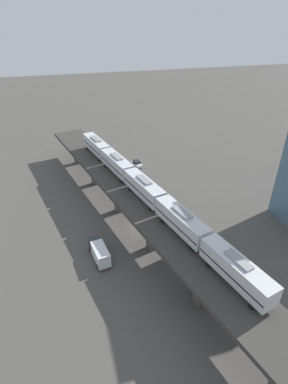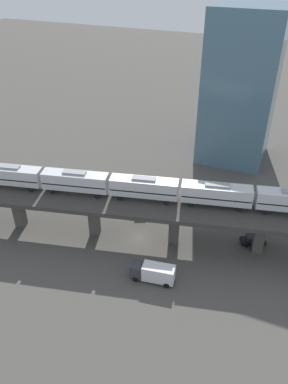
{
  "view_description": "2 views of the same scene",
  "coord_description": "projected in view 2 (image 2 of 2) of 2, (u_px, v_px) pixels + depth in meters",
  "views": [
    {
      "loc": [
        12.66,
        49.26,
        39.94
      ],
      "look_at": [
        -1.53,
        0.38,
        9.51
      ],
      "focal_mm": 28.0,
      "sensor_mm": 36.0,
      "label": 1
    },
    {
      "loc": [
        49.64,
        21.95,
        45.84
      ],
      "look_at": [
        -1.53,
        0.38,
        9.51
      ],
      "focal_mm": 35.0,
      "sensor_mm": 36.0,
      "label": 2
    }
  ],
  "objects": [
    {
      "name": "street_car_white",
      "position": [
        33.0,
        181.0,
        85.97
      ],
      "size": [
        2.81,
        4.7,
        1.89
      ],
      "color": "silver",
      "rests_on": "ground"
    },
    {
      "name": "subway_train",
      "position": [
        144.0,
        187.0,
        65.79
      ],
      "size": [
        17.02,
        61.38,
        4.45
      ],
      "color": "silver",
      "rests_on": "elevated_viaduct"
    },
    {
      "name": "ground_plane",
      "position": [
        139.0,
        238.0,
        70.51
      ],
      "size": [
        400.0,
        400.0,
        0.0
      ],
      "primitive_type": "plane",
      "color": "#4C4944"
    },
    {
      "name": "elevated_viaduct",
      "position": [
        138.0,
        208.0,
        66.77
      ],
      "size": [
        29.25,
        91.48,
        8.01
      ],
      "color": "#393733",
      "rests_on": "ground"
    },
    {
      "name": "street_lamp",
      "position": [
        258.0,
        215.0,
        69.64
      ],
      "size": [
        0.44,
        0.44,
        6.94
      ],
      "color": "black",
      "rests_on": "ground"
    },
    {
      "name": "street_car_red",
      "position": [
        142.0,
        210.0,
        76.34
      ],
      "size": [
        3.62,
        4.74,
        1.89
      ],
      "color": "#AD1E1E",
      "rests_on": "ground"
    },
    {
      "name": "street_car_black",
      "position": [
        253.0,
        240.0,
        68.56
      ],
      "size": [
        3.53,
        4.75,
        1.89
      ],
      "color": "black",
      "rests_on": "ground"
    },
    {
      "name": "office_tower",
      "position": [
        241.0,
        88.0,
        88.45
      ],
      "size": [
        16.0,
        16.0,
        36.0
      ],
      "color": "slate",
      "rests_on": "ground"
    },
    {
      "name": "delivery_truck",
      "position": [
        153.0,
        272.0,
        60.57
      ],
      "size": [
        3.28,
        7.45,
        3.2
      ],
      "color": "#333338",
      "rests_on": "ground"
    }
  ]
}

